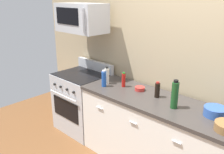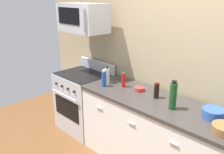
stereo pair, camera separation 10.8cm
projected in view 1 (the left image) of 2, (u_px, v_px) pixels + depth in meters
back_wall at (192, 60)px, 2.77m from camera, size 5.40×0.10×2.70m
counter_unit at (168, 141)px, 2.78m from camera, size 2.31×0.66×0.92m
range_oven at (83, 101)px, 3.77m from camera, size 0.76×0.69×1.07m
microwave at (81, 18)px, 3.38m from camera, size 0.74×0.44×0.40m
bottle_wine_green at (175, 95)px, 2.51m from camera, size 0.08×0.08×0.32m
bottle_vinegar_white at (107, 76)px, 3.21m from camera, size 0.06×0.06×0.24m
bottle_hot_sauce_red at (124, 80)px, 3.11m from camera, size 0.05×0.05×0.20m
bottle_soda_blue at (104, 79)px, 3.11m from camera, size 0.06×0.06×0.22m
bottle_soy_sauce_dark at (157, 90)px, 2.79m from camera, size 0.06×0.06×0.19m
bowl_red_small at (140, 89)px, 3.01m from camera, size 0.12×0.12×0.05m
bowl_blue_mixing at (215, 111)px, 2.37m from camera, size 0.22×0.22×0.09m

